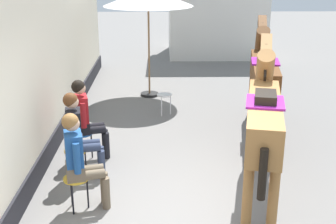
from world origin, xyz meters
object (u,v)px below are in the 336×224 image
object	(u,v)px
spare_stool_white	(165,97)
seated_visitor_middle	(78,131)
saddled_horse_near	(264,116)
saddled_horse_far	(264,73)
seated_visitor_near	(79,157)
seated_visitor_far	(85,115)

from	to	relation	value
spare_stool_white	seated_visitor_middle	bearing A→B (deg)	-114.35
saddled_horse_near	saddled_horse_far	distance (m)	2.47
seated_visitor_near	seated_visitor_far	distance (m)	1.62
seated_visitor_near	seated_visitor_middle	bearing A→B (deg)	100.56
seated_visitor_middle	saddled_horse_far	xyz separation A→B (m)	(3.22, 2.01, 0.38)
seated_visitor_near	spare_stool_white	world-z (taller)	seated_visitor_near
saddled_horse_far	seated_visitor_near	bearing A→B (deg)	-136.36
seated_visitor_near	saddled_horse_far	distance (m)	4.23
saddled_horse_near	saddled_horse_far	bearing A→B (deg)	77.67
saddled_horse_near	saddled_horse_far	size ratio (longest dim) A/B	0.99
seated_visitor_near	seated_visitor_far	xyz separation A→B (m)	(-0.18, 1.61, 0.00)
seated_visitor_far	seated_visitor_near	bearing A→B (deg)	-83.68
seated_visitor_middle	seated_visitor_far	bearing A→B (deg)	90.86
seated_visitor_middle	saddled_horse_far	size ratio (longest dim) A/B	0.47
saddled_horse_far	seated_visitor_middle	bearing A→B (deg)	-148.05
saddled_horse_near	saddled_horse_far	world-z (taller)	same
saddled_horse_near	spare_stool_white	bearing A→B (deg)	112.26
seated_visitor_far	saddled_horse_near	bearing A→B (deg)	-22.51
seated_visitor_far	spare_stool_white	distance (m)	2.61
seated_visitor_near	saddled_horse_near	bearing A→B (deg)	11.12
saddled_horse_far	spare_stool_white	size ratio (longest dim) A/B	6.48
seated_visitor_near	spare_stool_white	xyz separation A→B (m)	(1.16, 3.83, -0.38)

